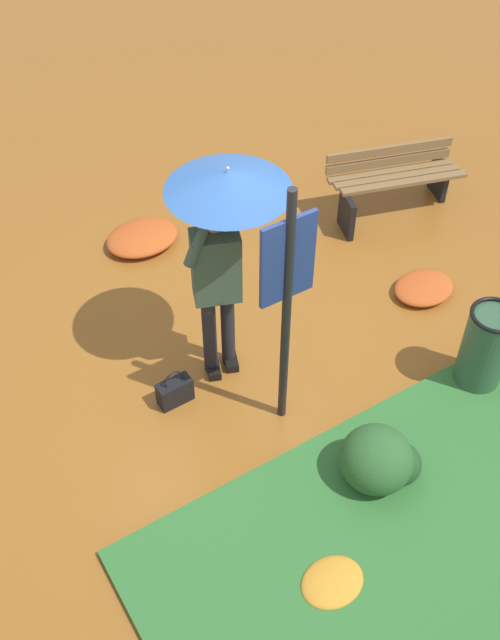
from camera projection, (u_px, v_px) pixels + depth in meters
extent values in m
plane|color=brown|center=(248.00, 365.00, 6.74)|extent=(18.00, 18.00, 0.00)
cylinder|color=black|center=(210.00, 336.00, 6.40)|extent=(0.12, 0.12, 0.86)
cylinder|color=black|center=(228.00, 328.00, 6.47)|extent=(0.12, 0.12, 0.86)
cube|color=black|center=(214.00, 369.00, 6.66)|extent=(0.18, 0.24, 0.08)
cube|color=black|center=(231.00, 361.00, 6.72)|extent=(0.18, 0.24, 0.08)
cube|color=#334738|center=(216.00, 266.00, 5.90)|extent=(0.44, 0.36, 0.64)
sphere|color=#8C664C|center=(214.00, 220.00, 5.57)|extent=(0.20, 0.20, 0.20)
ellipsoid|color=black|center=(214.00, 216.00, 5.55)|extent=(0.20, 0.20, 0.15)
cylinder|color=#334738|center=(192.00, 257.00, 5.66)|extent=(0.18, 0.13, 0.18)
cylinder|color=#334738|center=(197.00, 247.00, 5.60)|extent=(0.24, 0.11, 0.33)
cube|color=black|center=(205.00, 227.00, 5.54)|extent=(0.07, 0.04, 0.14)
cylinder|color=#334738|center=(233.00, 235.00, 5.79)|extent=(0.11, 0.10, 0.09)
cylinder|color=#334738|center=(230.00, 226.00, 5.73)|extent=(0.10, 0.09, 0.23)
cylinder|color=#A5A5AD|center=(228.00, 192.00, 5.50)|extent=(0.02, 0.02, 0.41)
cone|color=#264C8C|center=(228.00, 181.00, 5.44)|extent=(0.96, 0.96, 0.16)
sphere|color=#A5A5AD|center=(228.00, 168.00, 5.36)|extent=(0.02, 0.02, 0.02)
cylinder|color=black|center=(286.00, 318.00, 5.55)|extent=(0.07, 0.07, 2.30)
cube|color=navy|center=(288.00, 260.00, 5.16)|extent=(0.44, 0.04, 0.70)
cube|color=red|center=(286.00, 258.00, 5.17)|extent=(0.38, 0.01, 0.64)
cube|color=black|center=(175.00, 392.00, 6.37)|extent=(0.30, 0.15, 0.24)
torus|color=black|center=(174.00, 380.00, 6.26)|extent=(0.18, 0.02, 0.18)
cube|color=black|center=(347.00, 215.00, 7.92)|extent=(0.16, 0.36, 0.44)
cube|color=black|center=(439.00, 178.00, 8.39)|extent=(0.16, 0.36, 0.44)
cube|color=brown|center=(404.00, 183.00, 7.91)|extent=(1.37, 0.51, 0.04)
cube|color=brown|center=(397.00, 177.00, 7.98)|extent=(1.37, 0.51, 0.04)
cube|color=brown|center=(390.00, 172.00, 8.05)|extent=(1.37, 0.51, 0.04)
cube|color=brown|center=(388.00, 161.00, 8.01)|extent=(1.35, 0.45, 0.10)
cube|color=brown|center=(390.00, 150.00, 7.91)|extent=(1.35, 0.45, 0.10)
cylinder|color=#2D5138|center=(484.00, 350.00, 6.33)|extent=(0.40, 0.40, 0.80)
torus|color=black|center=(496.00, 315.00, 6.04)|extent=(0.42, 0.42, 0.04)
ellipsoid|color=#285628|center=(376.00, 459.00, 5.74)|extent=(0.57, 0.57, 0.51)
ellipsoid|color=#1E421E|center=(399.00, 464.00, 5.81)|extent=(0.34, 0.34, 0.34)
ellipsoid|color=#B74C1E|center=(142.00, 238.00, 7.87)|extent=(0.77, 0.61, 0.17)
ellipsoid|color=#C68428|center=(332.00, 582.00, 5.27)|extent=(0.47, 0.38, 0.10)
ellipsoid|color=#B74C1E|center=(424.00, 288.00, 7.35)|extent=(0.62, 0.50, 0.14)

